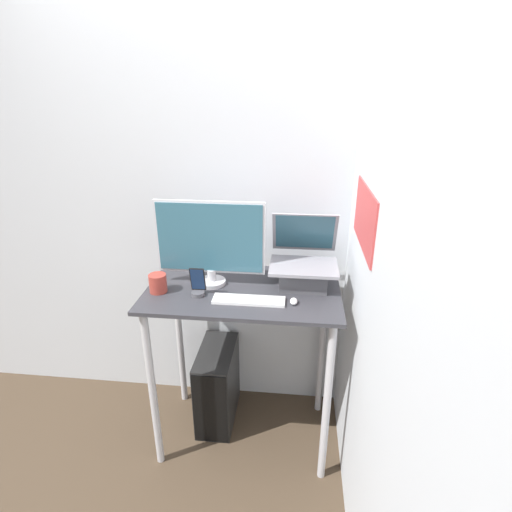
% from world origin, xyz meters
% --- Properties ---
extents(ground_plane, '(12.00, 12.00, 0.00)m').
position_xyz_m(ground_plane, '(0.00, 0.00, 0.00)').
color(ground_plane, '#473828').
extents(wall_back, '(6.00, 0.05, 2.60)m').
position_xyz_m(wall_back, '(0.00, 0.67, 1.30)').
color(wall_back, silver).
rests_on(wall_back, ground_plane).
extents(wall_side_right, '(0.06, 6.00, 2.60)m').
position_xyz_m(wall_side_right, '(0.57, 0.00, 1.30)').
color(wall_side_right, silver).
rests_on(wall_side_right, ground_plane).
extents(desk, '(0.97, 0.58, 0.96)m').
position_xyz_m(desk, '(0.00, 0.29, 0.79)').
color(desk, '#333338').
rests_on(desk, ground_plane).
extents(laptop, '(0.34, 0.35, 0.35)m').
position_xyz_m(laptop, '(0.30, 0.37, 1.06)').
color(laptop, '#4C4C51').
rests_on(laptop, desk).
extents(monitor, '(0.55, 0.14, 0.44)m').
position_xyz_m(monitor, '(-0.17, 0.33, 1.19)').
color(monitor, silver).
rests_on(monitor, desk).
extents(keyboard, '(0.34, 0.09, 0.02)m').
position_xyz_m(keyboard, '(0.04, 0.16, 0.97)').
color(keyboard, white).
rests_on(keyboard, desk).
extents(mouse, '(0.03, 0.06, 0.03)m').
position_xyz_m(mouse, '(0.26, 0.16, 0.98)').
color(mouse, white).
rests_on(mouse, desk).
extents(cell_phone, '(0.07, 0.06, 0.14)m').
position_xyz_m(cell_phone, '(-0.21, 0.20, 1.01)').
color(cell_phone, '#4C4C51').
rests_on(cell_phone, desk).
extents(computer_tower, '(0.20, 0.42, 0.49)m').
position_xyz_m(computer_tower, '(-0.18, 0.40, 0.24)').
color(computer_tower, black).
rests_on(computer_tower, ground_plane).
extents(mug, '(0.09, 0.09, 0.09)m').
position_xyz_m(mug, '(-0.41, 0.21, 1.01)').
color(mug, '#9E382D').
rests_on(mug, desk).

